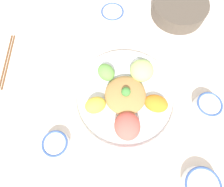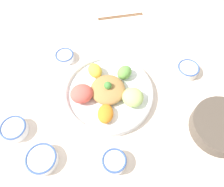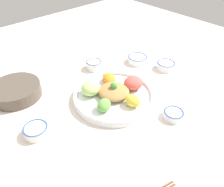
{
  "view_description": "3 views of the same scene",
  "coord_description": "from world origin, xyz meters",
  "px_view_note": "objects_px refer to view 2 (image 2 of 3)",
  "views": [
    {
      "loc": [
        -0.07,
        -0.22,
        0.63
      ],
      "look_at": [
        -0.02,
        -0.02,
        0.07
      ],
      "focal_mm": 30.0,
      "sensor_mm": 36.0,
      "label": 1
    },
    {
      "loc": [
        0.43,
        -0.2,
        0.79
      ],
      "look_at": [
        0.05,
        -0.02,
        0.06
      ],
      "focal_mm": 35.0,
      "sensor_mm": 36.0,
      "label": 2
    },
    {
      "loc": [
        -0.53,
        0.49,
        0.64
      ],
      "look_at": [
        0.0,
        0.0,
        0.05
      ],
      "focal_mm": 35.0,
      "sensor_mm": 36.0,
      "label": 3
    }
  ],
  "objects_px": {
    "rice_bowl_plain": "(42,159)",
    "sauce_bowl_far": "(14,129)",
    "chopsticks_pair_near": "(120,16)",
    "side_serving_bowl": "(222,126)",
    "salad_platter": "(108,92)",
    "serving_spoon_main": "(174,164)",
    "sauce_bowl_red": "(188,69)",
    "sauce_bowl_dark": "(114,162)",
    "rice_bowl_blue": "(65,56)"
  },
  "relations": [
    {
      "from": "salad_platter",
      "to": "serving_spoon_main",
      "type": "distance_m",
      "value": 0.36
    },
    {
      "from": "serving_spoon_main",
      "to": "rice_bowl_blue",
      "type": "bearing_deg",
      "value": -73.87
    },
    {
      "from": "salad_platter",
      "to": "sauce_bowl_red",
      "type": "xyz_separation_m",
      "value": [
        0.04,
        0.36,
        -0.0
      ]
    },
    {
      "from": "rice_bowl_blue",
      "to": "side_serving_bowl",
      "type": "bearing_deg",
      "value": 36.05
    },
    {
      "from": "salad_platter",
      "to": "rice_bowl_plain",
      "type": "bearing_deg",
      "value": -65.48
    },
    {
      "from": "side_serving_bowl",
      "to": "chopsticks_pair_near",
      "type": "xyz_separation_m",
      "value": [
        -0.71,
        -0.06,
        -0.03
      ]
    },
    {
      "from": "salad_platter",
      "to": "chopsticks_pair_near",
      "type": "distance_m",
      "value": 0.47
    },
    {
      "from": "chopsticks_pair_near",
      "to": "serving_spoon_main",
      "type": "distance_m",
      "value": 0.76
    },
    {
      "from": "sauce_bowl_red",
      "to": "rice_bowl_plain",
      "type": "height_order",
      "value": "same"
    },
    {
      "from": "sauce_bowl_dark",
      "to": "rice_bowl_plain",
      "type": "distance_m",
      "value": 0.25
    },
    {
      "from": "sauce_bowl_red",
      "to": "chopsticks_pair_near",
      "type": "relative_size",
      "value": 0.4
    },
    {
      "from": "sauce_bowl_far",
      "to": "chopsticks_pair_near",
      "type": "height_order",
      "value": "sauce_bowl_far"
    },
    {
      "from": "sauce_bowl_far",
      "to": "chopsticks_pair_near",
      "type": "bearing_deg",
      "value": 121.75
    },
    {
      "from": "sauce_bowl_red",
      "to": "serving_spoon_main",
      "type": "distance_m",
      "value": 0.41
    },
    {
      "from": "sauce_bowl_dark",
      "to": "rice_bowl_plain",
      "type": "bearing_deg",
      "value": -117.21
    },
    {
      "from": "rice_bowl_plain",
      "to": "serving_spoon_main",
      "type": "bearing_deg",
      "value": 63.21
    },
    {
      "from": "side_serving_bowl",
      "to": "salad_platter",
      "type": "bearing_deg",
      "value": -134.68
    },
    {
      "from": "sauce_bowl_red",
      "to": "rice_bowl_blue",
      "type": "xyz_separation_m",
      "value": [
        -0.3,
        -0.46,
        -0.0
      ]
    },
    {
      "from": "sauce_bowl_red",
      "to": "sauce_bowl_dark",
      "type": "xyz_separation_m",
      "value": [
        0.22,
        -0.45,
        0.0
      ]
    },
    {
      "from": "sauce_bowl_far",
      "to": "side_serving_bowl",
      "type": "xyz_separation_m",
      "value": [
        0.32,
        0.69,
        0.01
      ]
    },
    {
      "from": "rice_bowl_blue",
      "to": "serving_spoon_main",
      "type": "height_order",
      "value": "rice_bowl_blue"
    },
    {
      "from": "sauce_bowl_far",
      "to": "chopsticks_pair_near",
      "type": "xyz_separation_m",
      "value": [
        -0.39,
        0.63,
        -0.02
      ]
    },
    {
      "from": "salad_platter",
      "to": "sauce_bowl_red",
      "type": "bearing_deg",
      "value": 83.25
    },
    {
      "from": "salad_platter",
      "to": "serving_spoon_main",
      "type": "bearing_deg",
      "value": 14.65
    },
    {
      "from": "rice_bowl_blue",
      "to": "rice_bowl_plain",
      "type": "distance_m",
      "value": 0.46
    },
    {
      "from": "rice_bowl_blue",
      "to": "serving_spoon_main",
      "type": "relative_size",
      "value": 0.67
    },
    {
      "from": "sauce_bowl_red",
      "to": "rice_bowl_plain",
      "type": "relative_size",
      "value": 0.86
    },
    {
      "from": "serving_spoon_main",
      "to": "sauce_bowl_red",
      "type": "bearing_deg",
      "value": -132.17
    },
    {
      "from": "rice_bowl_blue",
      "to": "rice_bowl_plain",
      "type": "height_order",
      "value": "rice_bowl_plain"
    },
    {
      "from": "sauce_bowl_red",
      "to": "chopsticks_pair_near",
      "type": "height_order",
      "value": "sauce_bowl_red"
    },
    {
      "from": "sauce_bowl_red",
      "to": "side_serving_bowl",
      "type": "height_order",
      "value": "side_serving_bowl"
    },
    {
      "from": "rice_bowl_blue",
      "to": "chopsticks_pair_near",
      "type": "bearing_deg",
      "value": 112.1
    },
    {
      "from": "chopsticks_pair_near",
      "to": "sauce_bowl_dark",
      "type": "bearing_deg",
      "value": -103.02
    },
    {
      "from": "rice_bowl_plain",
      "to": "chopsticks_pair_near",
      "type": "height_order",
      "value": "rice_bowl_plain"
    },
    {
      "from": "side_serving_bowl",
      "to": "serving_spoon_main",
      "type": "relative_size",
      "value": 1.79
    },
    {
      "from": "serving_spoon_main",
      "to": "rice_bowl_plain",
      "type": "bearing_deg",
      "value": -27.94
    },
    {
      "from": "chopsticks_pair_near",
      "to": "sauce_bowl_far",
      "type": "bearing_deg",
      "value": -133.3
    },
    {
      "from": "salad_platter",
      "to": "rice_bowl_plain",
      "type": "relative_size",
      "value": 3.4
    },
    {
      "from": "sauce_bowl_red",
      "to": "sauce_bowl_dark",
      "type": "bearing_deg",
      "value": -64.55
    },
    {
      "from": "sauce_bowl_red",
      "to": "chopsticks_pair_near",
      "type": "bearing_deg",
      "value": -166.4
    },
    {
      "from": "chopsticks_pair_near",
      "to": "salad_platter",
      "type": "bearing_deg",
      "value": -107.64
    },
    {
      "from": "rice_bowl_blue",
      "to": "sauce_bowl_far",
      "type": "relative_size",
      "value": 0.86
    },
    {
      "from": "salad_platter",
      "to": "serving_spoon_main",
      "type": "relative_size",
      "value": 2.97
    },
    {
      "from": "chopsticks_pair_near",
      "to": "rice_bowl_blue",
      "type": "bearing_deg",
      "value": -142.95
    },
    {
      "from": "sauce_bowl_dark",
      "to": "serving_spoon_main",
      "type": "height_order",
      "value": "sauce_bowl_dark"
    },
    {
      "from": "sauce_bowl_red",
      "to": "serving_spoon_main",
      "type": "height_order",
      "value": "sauce_bowl_red"
    },
    {
      "from": "rice_bowl_plain",
      "to": "sauce_bowl_far",
      "type": "bearing_deg",
      "value": -157.77
    },
    {
      "from": "rice_bowl_blue",
      "to": "chopsticks_pair_near",
      "type": "xyz_separation_m",
      "value": [
        -0.14,
        0.35,
        -0.01
      ]
    },
    {
      "from": "sauce_bowl_red",
      "to": "side_serving_bowl",
      "type": "relative_size",
      "value": 0.42
    },
    {
      "from": "salad_platter",
      "to": "sauce_bowl_far",
      "type": "height_order",
      "value": "salad_platter"
    }
  ]
}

